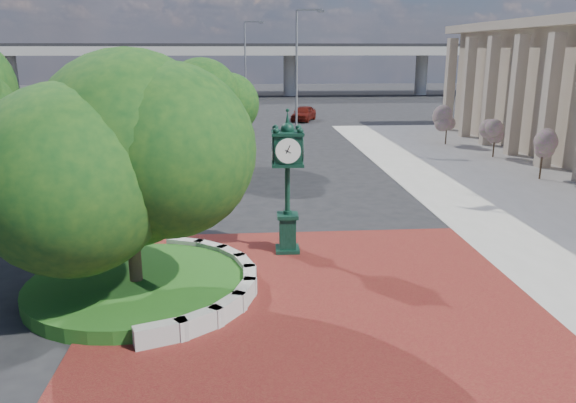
# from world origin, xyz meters

# --- Properties ---
(ground) EXTENTS (200.00, 200.00, 0.00)m
(ground) POSITION_xyz_m (0.00, 0.00, 0.00)
(ground) COLOR black
(ground) RESTS_ON ground
(plaza) EXTENTS (12.00, 12.00, 0.04)m
(plaza) POSITION_xyz_m (0.00, -1.00, 0.02)
(plaza) COLOR maroon
(plaza) RESTS_ON ground
(planter_wall) EXTENTS (2.96, 6.77, 0.54)m
(planter_wall) POSITION_xyz_m (-2.71, -0.00, 0.27)
(planter_wall) COLOR #9E9B93
(planter_wall) RESTS_ON ground
(grass_bed) EXTENTS (6.10, 6.10, 0.40)m
(grass_bed) POSITION_xyz_m (-5.00, 0.00, 0.20)
(grass_bed) COLOR #1D4915
(grass_bed) RESTS_ON ground
(overpass) EXTENTS (90.00, 12.00, 7.50)m
(overpass) POSITION_xyz_m (-0.22, 70.00, 6.54)
(overpass) COLOR #9E9B93
(overpass) RESTS_ON ground
(tree_planter) EXTENTS (5.20, 5.20, 6.33)m
(tree_planter) POSITION_xyz_m (-5.00, 0.00, 3.72)
(tree_planter) COLOR #38281C
(tree_planter) RESTS_ON ground
(tree_street) EXTENTS (4.40, 4.40, 5.45)m
(tree_street) POSITION_xyz_m (-4.00, 18.00, 3.24)
(tree_street) COLOR #38281C
(tree_street) RESTS_ON ground
(post_clock) EXTENTS (1.03, 1.03, 4.80)m
(post_clock) POSITION_xyz_m (-0.47, 3.00, 2.63)
(post_clock) COLOR black
(post_clock) RESTS_ON ground
(parked_car) EXTENTS (3.14, 4.59, 1.45)m
(parked_car) POSITION_xyz_m (3.90, 39.30, 0.73)
(parked_car) COLOR #55120C
(parked_car) RESTS_ON ground
(street_lamp_near) EXTENTS (2.10, 0.74, 9.55)m
(street_lamp_near) POSITION_xyz_m (2.36, 27.91, 5.60)
(street_lamp_near) COLOR slate
(street_lamp_near) RESTS_ON ground
(street_lamp_far) EXTENTS (2.09, 0.77, 9.50)m
(street_lamp_far) POSITION_xyz_m (-1.40, 45.18, 5.57)
(street_lamp_far) COLOR slate
(street_lamp_far) RESTS_ON ground
(shrub_near) EXTENTS (1.20, 1.20, 2.20)m
(shrub_near) POSITION_xyz_m (13.75, 12.95, 1.59)
(shrub_near) COLOR #38281C
(shrub_near) RESTS_ON ground
(shrub_mid) EXTENTS (1.20, 1.20, 2.20)m
(shrub_mid) POSITION_xyz_m (13.98, 19.25, 1.59)
(shrub_mid) COLOR #38281C
(shrub_mid) RESTS_ON ground
(shrub_far) EXTENTS (1.20, 1.20, 2.20)m
(shrub_far) POSITION_xyz_m (12.70, 24.38, 1.59)
(shrub_far) COLOR #38281C
(shrub_far) RESTS_ON ground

